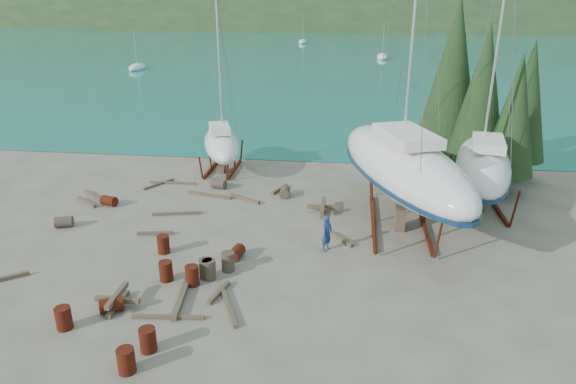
# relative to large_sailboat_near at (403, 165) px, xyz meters

# --- Properties ---
(ground) EXTENTS (600.00, 600.00, 0.00)m
(ground) POSITION_rel_large_sailboat_near_xyz_m (-7.33, -4.77, -3.30)
(ground) COLOR #5B5147
(ground) RESTS_ON ground
(bay_water) EXTENTS (700.00, 700.00, 0.00)m
(bay_water) POSITION_rel_large_sailboat_near_xyz_m (-7.33, 310.23, -3.30)
(bay_water) COLOR #197D80
(bay_water) RESTS_ON ground
(far_hill) EXTENTS (800.00, 360.00, 110.00)m
(far_hill) POSITION_rel_large_sailboat_near_xyz_m (-7.33, 315.23, -3.30)
(far_hill) COLOR #20351A
(far_hill) RESTS_ON ground
(far_house_left) EXTENTS (6.60, 5.60, 5.60)m
(far_house_left) POSITION_rel_large_sailboat_near_xyz_m (-67.33, 185.23, -0.38)
(far_house_left) COLOR beige
(far_house_left) RESTS_ON ground
(far_house_center) EXTENTS (6.60, 5.60, 5.60)m
(far_house_center) POSITION_rel_large_sailboat_near_xyz_m (-27.33, 185.23, -0.38)
(far_house_center) COLOR beige
(far_house_center) RESTS_ON ground
(far_house_right) EXTENTS (6.60, 5.60, 5.60)m
(far_house_right) POSITION_rel_large_sailboat_near_xyz_m (22.67, 185.23, -0.38)
(far_house_right) COLOR beige
(far_house_right) RESTS_ON ground
(cypress_near_right) EXTENTS (3.60, 3.60, 10.00)m
(cypress_near_right) POSITION_rel_large_sailboat_near_xyz_m (5.17, 7.23, 2.49)
(cypress_near_right) COLOR black
(cypress_near_right) RESTS_ON ground
(cypress_mid_right) EXTENTS (3.06, 3.06, 8.50)m
(cypress_mid_right) POSITION_rel_large_sailboat_near_xyz_m (6.67, 5.23, 1.62)
(cypress_mid_right) COLOR black
(cypress_mid_right) RESTS_ON ground
(cypress_back_left) EXTENTS (4.14, 4.14, 11.50)m
(cypress_back_left) POSITION_rel_large_sailboat_near_xyz_m (3.67, 9.23, 3.36)
(cypress_back_left) COLOR black
(cypress_back_left) RESTS_ON ground
(cypress_far_right) EXTENTS (3.24, 3.24, 9.00)m
(cypress_far_right) POSITION_rel_large_sailboat_near_xyz_m (8.17, 8.23, 1.91)
(cypress_far_right) COLOR black
(cypress_far_right) RESTS_ON ground
(moored_boat_left) EXTENTS (2.00, 5.00, 6.05)m
(moored_boat_left) POSITION_rel_large_sailboat_near_xyz_m (-37.33, 55.23, -2.91)
(moored_boat_left) COLOR silver
(moored_boat_left) RESTS_ON ground
(moored_boat_mid) EXTENTS (2.00, 5.00, 6.05)m
(moored_boat_mid) POSITION_rel_large_sailboat_near_xyz_m (2.67, 75.23, -2.91)
(moored_boat_mid) COLOR silver
(moored_boat_mid) RESTS_ON ground
(moored_boat_far) EXTENTS (2.00, 5.00, 6.05)m
(moored_boat_far) POSITION_rel_large_sailboat_near_xyz_m (-15.33, 105.23, -2.91)
(moored_boat_far) COLOR silver
(moored_boat_far) RESTS_ON ground
(large_sailboat_near) EXTENTS (8.09, 13.55, 20.52)m
(large_sailboat_near) POSITION_rel_large_sailboat_near_xyz_m (0.00, 0.00, 0.00)
(large_sailboat_near) COLOR silver
(large_sailboat_near) RESTS_ON ground
(large_sailboat_far) EXTENTS (4.60, 10.30, 15.74)m
(large_sailboat_far) POSITION_rel_large_sailboat_near_xyz_m (4.71, 2.97, -0.73)
(large_sailboat_far) COLOR silver
(large_sailboat_far) RESTS_ON ground
(small_sailboat_shore) EXTENTS (4.56, 7.71, 11.77)m
(small_sailboat_shore) POSITION_rel_large_sailboat_near_xyz_m (-11.46, 7.57, -1.36)
(small_sailboat_shore) COLOR silver
(small_sailboat_shore) RESTS_ON ground
(worker) EXTENTS (0.69, 0.78, 1.79)m
(worker) POSITION_rel_large_sailboat_near_xyz_m (-3.65, -3.43, -2.41)
(worker) COLOR navy
(worker) RESTS_ON ground
(drum_0) EXTENTS (0.58, 0.58, 0.88)m
(drum_0) POSITION_rel_large_sailboat_near_xyz_m (-12.88, -10.82, -2.86)
(drum_0) COLOR #602310
(drum_0) RESTS_ON ground
(drum_2) EXTENTS (1.01, 0.80, 0.58)m
(drum_2) POSITION_rel_large_sailboat_near_xyz_m (-16.49, 0.56, -3.01)
(drum_2) COLOR #602310
(drum_2) RESTS_ON ground
(drum_3) EXTENTS (0.58, 0.58, 0.88)m
(drum_3) POSITION_rel_large_sailboat_near_xyz_m (-9.64, -12.76, -2.86)
(drum_3) COLOR #602310
(drum_3) RESTS_ON ground
(drum_5) EXTENTS (0.58, 0.58, 0.88)m
(drum_5) POSITION_rel_large_sailboat_near_xyz_m (-7.89, -5.92, -2.86)
(drum_5) COLOR #2D2823
(drum_5) RESTS_ON ground
(drum_6) EXTENTS (0.76, 0.98, 0.58)m
(drum_6) POSITION_rel_large_sailboat_near_xyz_m (-7.77, -4.80, -3.01)
(drum_6) COLOR #602310
(drum_6) RESTS_ON ground
(drum_7) EXTENTS (0.58, 0.58, 0.88)m
(drum_7) POSITION_rel_large_sailboat_near_xyz_m (-9.35, -11.65, -2.86)
(drum_7) COLOR #602310
(drum_7) RESTS_ON ground
(drum_9) EXTENTS (1.00, 0.79, 0.58)m
(drum_9) POSITION_rel_large_sailboat_near_xyz_m (-10.85, 4.12, -3.01)
(drum_9) COLOR #2D2823
(drum_9) RESTS_ON ground
(drum_10) EXTENTS (0.58, 0.58, 0.88)m
(drum_10) POSITION_rel_large_sailboat_near_xyz_m (-9.11, -7.30, -2.86)
(drum_10) COLOR #602310
(drum_10) RESTS_ON ground
(drum_11) EXTENTS (0.62, 0.90, 0.58)m
(drum_11) POSITION_rel_large_sailboat_near_xyz_m (-6.53, 3.22, -3.01)
(drum_11) COLOR #2D2823
(drum_11) RESTS_ON ground
(drum_12) EXTENTS (1.05, 0.92, 0.58)m
(drum_12) POSITION_rel_large_sailboat_near_xyz_m (-11.63, -9.59, -3.01)
(drum_12) COLOR #602310
(drum_12) RESTS_ON ground
(drum_13) EXTENTS (0.58, 0.58, 0.88)m
(drum_13) POSITION_rel_large_sailboat_near_xyz_m (-10.34, -7.07, -2.86)
(drum_13) COLOR #602310
(drum_13) RESTS_ON ground
(drum_14) EXTENTS (0.58, 0.58, 0.88)m
(drum_14) POSITION_rel_large_sailboat_near_xyz_m (-11.32, -4.66, -2.86)
(drum_14) COLOR #602310
(drum_14) RESTS_ON ground
(drum_15) EXTENTS (1.01, 0.81, 0.58)m
(drum_15) POSITION_rel_large_sailboat_near_xyz_m (-17.53, -2.53, -3.01)
(drum_15) COLOR #2D2823
(drum_15) RESTS_ON ground
(drum_16) EXTENTS (0.58, 0.58, 0.88)m
(drum_16) POSITION_rel_large_sailboat_near_xyz_m (-8.53, -6.72, -2.86)
(drum_16) COLOR #2D2823
(drum_16) RESTS_ON ground
(drum_17) EXTENTS (0.58, 0.58, 0.88)m
(drum_17) POSITION_rel_large_sailboat_near_xyz_m (-8.70, -6.64, -2.86)
(drum_17) COLOR #2D2823
(drum_17) RESTS_ON ground
(timber_0) EXTENTS (1.36, 2.06, 0.14)m
(timber_0) POSITION_rel_large_sailboat_near_xyz_m (-14.85, 4.18, -3.23)
(timber_0) COLOR brown
(timber_0) RESTS_ON ground
(timber_1) EXTENTS (1.29, 1.54, 0.19)m
(timber_1) POSITION_rel_large_sailboat_near_xyz_m (-2.99, -2.35, -3.20)
(timber_1) COLOR brown
(timber_1) RESTS_ON ground
(timber_2) EXTENTS (1.72, 1.31, 0.19)m
(timber_2) POSITION_rel_large_sailboat_near_xyz_m (-17.95, 0.67, -3.21)
(timber_2) COLOR brown
(timber_2) RESTS_ON ground
(timber_3) EXTENTS (2.74, 0.40, 0.15)m
(timber_3) POSITION_rel_large_sailboat_near_xyz_m (-9.32, -9.78, -3.23)
(timber_3) COLOR brown
(timber_3) RESTS_ON ground
(timber_4) EXTENTS (1.81, 0.47, 0.17)m
(timber_4) POSITION_rel_large_sailboat_near_xyz_m (-12.44, -2.85, -3.22)
(timber_4) COLOR brown
(timber_4) RESTS_ON ground
(timber_5) EXTENTS (1.36, 2.74, 0.16)m
(timber_5) POSITION_rel_large_sailboat_near_xyz_m (-7.24, -8.75, -3.22)
(timber_5) COLOR brown
(timber_5) RESTS_ON ground
(timber_6) EXTENTS (0.86, 1.63, 0.19)m
(timber_6) POSITION_rel_large_sailboat_near_xyz_m (-6.99, 4.15, -3.21)
(timber_6) COLOR brown
(timber_6) RESTS_ON ground
(timber_7) EXTENTS (0.58, 1.68, 0.17)m
(timber_7) POSITION_rel_large_sailboat_near_xyz_m (-7.82, -7.91, -3.21)
(timber_7) COLOR brown
(timber_7) RESTS_ON ground
(timber_8) EXTENTS (2.02, 1.23, 0.19)m
(timber_8) POSITION_rel_large_sailboat_near_xyz_m (-8.82, 2.30, -3.21)
(timber_8) COLOR brown
(timber_8) RESTS_ON ground
(timber_10) EXTENTS (2.83, 0.87, 0.16)m
(timber_10) POSITION_rel_large_sailboat_near_xyz_m (-11.07, 2.68, -3.22)
(timber_10) COLOR brown
(timber_10) RESTS_ON ground
(timber_11) EXTENTS (2.68, 0.76, 0.15)m
(timber_11) POSITION_rel_large_sailboat_near_xyz_m (-12.15, -0.25, -3.22)
(timber_11) COLOR brown
(timber_11) RESTS_ON ground
(timber_15) EXTENTS (3.00, 0.27, 0.15)m
(timber_15) POSITION_rel_large_sailboat_near_xyz_m (-14.04, 4.52, -3.23)
(timber_15) COLOR brown
(timber_15) RESTS_ON ground
(timber_16) EXTENTS (0.56, 2.96, 0.23)m
(timber_16) POSITION_rel_large_sailboat_near_xyz_m (-9.22, -8.47, -3.19)
(timber_16) COLOR brown
(timber_16) RESTS_ON ground
(timber_17) EXTENTS (1.83, 1.60, 0.16)m
(timber_17) POSITION_rel_large_sailboat_near_xyz_m (-18.08, 1.75, -3.22)
(timber_17) COLOR brown
(timber_17) RESTS_ON ground
(timber_pile_fore) EXTENTS (1.80, 1.80, 0.60)m
(timber_pile_fore) POSITION_rel_large_sailboat_near_xyz_m (-11.55, -9.23, -3.00)
(timber_pile_fore) COLOR brown
(timber_pile_fore) RESTS_ON ground
(timber_pile_aft) EXTENTS (1.80, 1.80, 0.60)m
(timber_pile_aft) POSITION_rel_large_sailboat_near_xyz_m (-4.10, 1.12, -3.00)
(timber_pile_aft) COLOR brown
(timber_pile_aft) RESTS_ON ground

